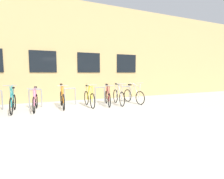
% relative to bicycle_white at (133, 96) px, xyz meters
% --- Properties ---
extents(ground_plane, '(42.00, 42.00, 0.00)m').
position_rel_bicycle_white_xyz_m(ground_plane, '(-3.04, -1.28, -0.37)').
color(ground_plane, '#B2ADA0').
extents(storefront_building, '(28.00, 6.89, 5.45)m').
position_rel_bicycle_white_xyz_m(storefront_building, '(-3.04, 5.35, 2.35)').
color(storefront_building, tan).
rests_on(storefront_building, ground).
extents(bike_rack, '(6.55, 0.05, 0.82)m').
position_rel_bicycle_white_xyz_m(bike_rack, '(-3.11, 0.62, 0.12)').
color(bike_rack, gray).
rests_on(bike_rack, ground).
extents(bicycle_white, '(0.44, 1.68, 1.08)m').
position_rel_bicycle_white_xyz_m(bicycle_white, '(0.00, 0.00, 0.00)').
color(bicycle_white, black).
rests_on(bicycle_white, ground).
extents(bicycle_orange, '(0.44, 1.78, 1.06)m').
position_rel_bicycle_white_xyz_m(bicycle_orange, '(-3.51, 0.15, 0.01)').
color(bicycle_orange, black).
rests_on(bicycle_orange, ground).
extents(bicycle_maroon, '(0.51, 1.62, 1.01)m').
position_rel_bicycle_white_xyz_m(bicycle_maroon, '(-1.45, -0.06, -0.01)').
color(bicycle_maroon, black).
rests_on(bicycle_maroon, ground).
extents(bicycle_silver, '(0.44, 1.70, 1.06)m').
position_rel_bicycle_white_xyz_m(bicycle_silver, '(-0.88, -0.06, 0.01)').
color(bicycle_silver, black).
rests_on(bicycle_silver, ground).
extents(bicycle_yellow, '(0.44, 1.66, 1.05)m').
position_rel_bicycle_white_xyz_m(bicycle_yellow, '(-2.34, -0.02, 0.00)').
color(bicycle_yellow, black).
rests_on(bicycle_yellow, ground).
extents(bicycle_pink, '(0.44, 1.66, 0.98)m').
position_rel_bicycle_white_xyz_m(bicycle_pink, '(-4.59, -0.01, -0.01)').
color(bicycle_pink, black).
rests_on(bicycle_pink, ground).
extents(bicycle_teal, '(0.44, 1.62, 1.11)m').
position_rel_bicycle_white_xyz_m(bicycle_teal, '(-5.39, 0.02, -0.00)').
color(bicycle_teal, black).
rests_on(bicycle_teal, ground).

